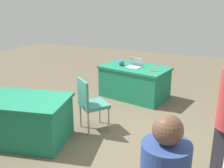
{
  "coord_description": "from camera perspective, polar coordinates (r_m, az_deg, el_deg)",
  "views": [
    {
      "loc": [
        -1.54,
        3.69,
        2.31
      ],
      "look_at": [
        0.14,
        -0.21,
        0.9
      ],
      "focal_mm": 43.73,
      "sensor_mm": 36.0,
      "label": 1
    }
  ],
  "objects": [
    {
      "name": "ground_plane",
      "position": [
        4.62,
        0.62,
        -11.65
      ],
      "size": [
        14.4,
        14.4,
        0.0
      ],
      "primitive_type": "plane",
      "color": "brown"
    },
    {
      "name": "laptop_silver",
      "position": [
        6.19,
        4.69,
        3.9
      ],
      "size": [
        0.38,
        0.36,
        0.21
      ],
      "rotation": [
        0.0,
        0.0,
        -0.23
      ],
      "color": "silver",
      "rests_on": "table_foreground"
    },
    {
      "name": "yarn_ball",
      "position": [
        6.28,
        1.99,
        4.43
      ],
      "size": [
        0.13,
        0.13,
        0.13
      ],
      "primitive_type": "sphere",
      "color": "#3F5999",
      "rests_on": "table_foreground"
    },
    {
      "name": "scissors_red",
      "position": [
        5.9,
        8.8,
        2.67
      ],
      "size": [
        0.18,
        0.05,
        0.01
      ],
      "primitive_type": "cube",
      "rotation": [
        0.0,
        0.0,
        0.06
      ],
      "color": "red",
      "rests_on": "table_foreground"
    },
    {
      "name": "table_mid_left",
      "position": [
        4.79,
        -20.3,
        -6.74
      ],
      "size": [
        2.04,
        1.27,
        0.73
      ],
      "rotation": [
        0.0,
        0.0,
        0.2
      ],
      "color": "#1E7A56",
      "rests_on": "ground"
    },
    {
      "name": "chair_tucked_right",
      "position": [
        4.73,
        -4.59,
        -3.66
      ],
      "size": [
        0.62,
        0.62,
        0.95
      ],
      "rotation": [
        0.0,
        0.0,
        2.45
      ],
      "color": "#9E9993",
      "rests_on": "ground"
    },
    {
      "name": "table_foreground",
      "position": [
        6.32,
        4.71,
        0.41
      ],
      "size": [
        1.66,
        1.16,
        0.73
      ],
      "rotation": [
        0.0,
        0.0,
        -0.2
      ],
      "color": "#1E7A56",
      "rests_on": "ground"
    }
  ]
}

